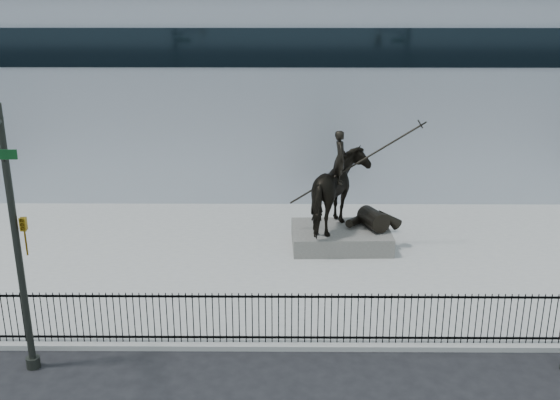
{
  "coord_description": "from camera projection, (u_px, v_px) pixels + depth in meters",
  "views": [
    {
      "loc": [
        -0.41,
        -14.66,
        9.7
      ],
      "look_at": [
        -0.55,
        6.0,
        2.7
      ],
      "focal_mm": 42.0,
      "sensor_mm": 36.0,
      "label": 1
    }
  ],
  "objects": [
    {
      "name": "statue_plinth",
      "position": [
        341.0,
        237.0,
        24.58
      ],
      "size": [
        3.69,
        2.59,
        0.68
      ],
      "primitive_type": "cube",
      "rotation": [
        0.0,
        0.0,
        0.02
      ],
      "color": "#53504C",
      "rests_on": "plaza"
    },
    {
      "name": "plaza",
      "position": [
        296.0,
        260.0,
        23.6
      ],
      "size": [
        30.0,
        12.0,
        0.15
      ],
      "primitive_type": "cube",
      "color": "gray",
      "rests_on": "ground"
    },
    {
      "name": "picket_fence",
      "position": [
        299.0,
        318.0,
        17.88
      ],
      "size": [
        22.1,
        0.1,
        1.5
      ],
      "color": "black",
      "rests_on": "plaza"
    },
    {
      "name": "building",
      "position": [
        292.0,
        83.0,
        34.49
      ],
      "size": [
        44.0,
        14.0,
        9.0
      ],
      "primitive_type": "cube",
      "color": "#B7BDC7",
      "rests_on": "ground"
    },
    {
      "name": "equestrian_statue",
      "position": [
        344.0,
        193.0,
        24.01
      ],
      "size": [
        4.65,
        2.93,
        3.94
      ],
      "rotation": [
        0.0,
        0.0,
        0.02
      ],
      "color": "black",
      "rests_on": "statue_plinth"
    },
    {
      "name": "traffic_signal_left",
      "position": [
        11.0,
        237.0,
        15.15
      ],
      "size": [
        1.52,
        4.84,
        7.0
      ],
      "color": "black",
      "rests_on": "ground"
    },
    {
      "name": "ground",
      "position": [
        300.0,
        373.0,
        16.99
      ],
      "size": [
        120.0,
        120.0,
        0.0
      ],
      "primitive_type": "plane",
      "color": "black",
      "rests_on": "ground"
    }
  ]
}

